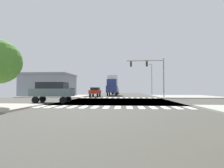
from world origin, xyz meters
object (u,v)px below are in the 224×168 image
Objects in this scene: bank_building at (50,85)px; sedan_crossing_3 at (116,90)px; traffic_signal_mast at (149,69)px; box_truck_trailing_2 at (113,85)px; suv_leading_1 at (52,91)px; sedan_nearside_1 at (95,91)px; sedan_middle_4 at (115,91)px; street_lamp at (151,76)px.

bank_building reaches higher than sedan_crossing_3.
traffic_signal_mast is 12.27m from box_truck_trailing_2.
sedan_crossing_3 is at bearing 50.47° from bank_building.
traffic_signal_mast is 1.54× the size of suv_leading_1.
sedan_middle_4 is at bearing -100.79° from sedan_nearside_1.
sedan_nearside_1 is 0.60× the size of box_truck_trailing_2.
sedan_middle_4 is (0.00, 9.06, -1.45)m from box_truck_trailing_2.
traffic_signal_mast is 23.91m from bank_building.
traffic_signal_mast is 0.98× the size of box_truck_trailing_2.
bank_building reaches higher than box_truck_trailing_2.
traffic_signal_mast reaches higher than bank_building.
suv_leading_1 is (-12.69, -11.13, -3.82)m from traffic_signal_mast.
sedan_crossing_3 is at bearing -8.17° from suv_leading_1.
box_truck_trailing_2 is at bearing 5.33° from bank_building.
sedan_crossing_3 is at bearing -97.28° from sedan_nearside_1.
traffic_signal_mast is 1.65× the size of sedan_nearside_1.
sedan_middle_4 is at bearing 145.31° from street_lamp.
bank_building is at bearing 50.47° from sedan_crossing_3.
bank_building is 15.09m from box_truck_trailing_2.
suv_leading_1 is at bearing -138.75° from traffic_signal_mast.
street_lamp is (2.20, 11.95, -0.47)m from traffic_signal_mast.
sedan_middle_4 is (-7.32, 18.54, -4.10)m from traffic_signal_mast.
street_lamp is at bearing -143.80° from sedan_nearside_1.
box_truck_trailing_2 is at bearing 90.00° from sedan_middle_4.
street_lamp is 1.84× the size of sedan_crossing_3.
suv_leading_1 is at bearing 81.83° from sedan_crossing_3.
sedan_middle_4 is at bearing -90.00° from box_truck_trailing_2.
traffic_signal_mast is 27.60m from sedan_crossing_3.
street_lamp is 17.59m from sedan_crossing_3.
bank_building is at bearing 34.84° from sedan_middle_4.
sedan_middle_4 is (3.00, 15.75, 0.00)m from sedan_nearside_1.
traffic_signal_mast is 1.65× the size of sedan_middle_4.
traffic_signal_mast is at bearing -48.75° from suv_leading_1.
traffic_signal_mast reaches higher than box_truck_trailing_2.
traffic_signal_mast reaches higher than sedan_nearside_1.
box_truck_trailing_2 is 1.67× the size of sedan_middle_4.
sedan_nearside_1 is at bearing -143.80° from street_lamp.
suv_leading_1 is at bearing 79.73° from sedan_middle_4.
street_lamp reaches higher than sedan_middle_4.
sedan_crossing_3 is at bearing -90.00° from sedan_middle_4.
street_lamp is 12.13m from sedan_middle_4.
sedan_nearside_1 and sedan_crossing_3 have the same top height.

